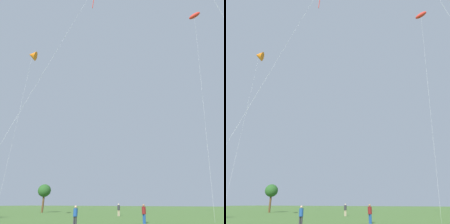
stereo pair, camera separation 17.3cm
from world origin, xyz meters
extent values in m
cylinder|color=tan|center=(-5.92, 21.36, 0.42)|extent=(0.16, 0.16, 0.83)
cylinder|color=tan|center=(-5.75, 21.40, 0.42)|extent=(0.16, 0.16, 0.83)
cylinder|color=#2D2D33|center=(-5.83, 21.38, 1.17)|extent=(0.38, 0.38, 0.66)
sphere|color=beige|center=(-5.83, 21.38, 1.61)|extent=(0.23, 0.23, 0.23)
cylinder|color=#2D2D33|center=(-2.43, 4.95, 0.39)|extent=(0.15, 0.15, 0.78)
cylinder|color=#2D2D33|center=(-2.59, 4.92, 0.39)|extent=(0.15, 0.15, 0.78)
cylinder|color=#1E478C|center=(-2.51, 4.93, 1.09)|extent=(0.36, 0.36, 0.62)
sphere|color=tan|center=(-2.51, 4.93, 1.50)|extent=(0.21, 0.21, 0.21)
cylinder|color=#1E478C|center=(1.59, 10.41, 0.41)|extent=(0.16, 0.16, 0.83)
cylinder|color=#1E478C|center=(1.75, 10.34, 0.41)|extent=(0.16, 0.16, 0.83)
cylinder|color=maroon|center=(1.67, 10.38, 1.16)|extent=(0.38, 0.38, 0.66)
sphere|color=#997051|center=(1.67, 10.38, 1.60)|extent=(0.22, 0.22, 0.22)
cylinder|color=silver|center=(-6.34, 4.00, 17.08)|extent=(3.55, 11.34, 34.15)
cylinder|color=silver|center=(8.54, 17.19, 15.69)|extent=(1.79, 5.09, 31.38)
ellipsoid|color=red|center=(9.42, 19.73, 31.37)|extent=(2.21, 0.99, 1.50)
cylinder|color=silver|center=(-20.50, 12.70, 15.39)|extent=(4.77, 5.79, 30.78)
cone|color=orange|center=(-22.88, 15.59, 30.78)|extent=(2.56, 2.61, 2.21)
cylinder|color=brown|center=(-25.75, 27.10, 1.68)|extent=(0.41, 0.41, 3.36)
ellipsoid|color=#285623|center=(-25.75, 27.10, 4.30)|extent=(2.70, 2.70, 2.56)
camera|label=1|loc=(8.86, -11.91, 1.79)|focal=35.30mm
camera|label=2|loc=(9.01, -11.84, 1.79)|focal=35.30mm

